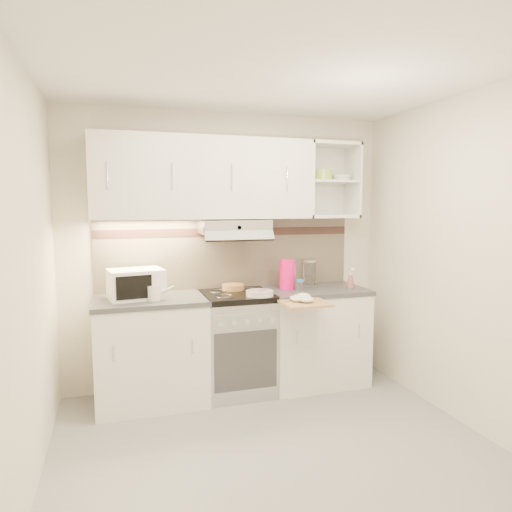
{
  "coord_description": "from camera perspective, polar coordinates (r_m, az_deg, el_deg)",
  "views": [
    {
      "loc": [
        -1.02,
        -2.72,
        1.67
      ],
      "look_at": [
        0.13,
        0.95,
        1.24
      ],
      "focal_mm": 32.0,
      "sensor_mm": 36.0,
      "label": 1
    }
  ],
  "objects": [
    {
      "name": "base_cabinet_right",
      "position": [
        4.39,
        7.25,
        -10.07
      ],
      "size": [
        0.9,
        0.6,
        0.86
      ],
      "primitive_type": "cube",
      "color": "white",
      "rests_on": "ground"
    },
    {
      "name": "cutting_board",
      "position": [
        3.77,
        6.14,
        -5.88
      ],
      "size": [
        0.38,
        0.34,
        0.02
      ],
      "primitive_type": "cube",
      "rotation": [
        0.0,
        0.0,
        0.0
      ],
      "color": "tan",
      "rests_on": "base_cabinet_right"
    },
    {
      "name": "electric_range",
      "position": [
        4.14,
        -2.4,
        -10.74
      ],
      "size": [
        0.6,
        0.6,
        0.9
      ],
      "color": "#B7B7BC",
      "rests_on": "ground"
    },
    {
      "name": "glass_jar",
      "position": [
        4.45,
        6.68,
        -2.01
      ],
      "size": [
        0.13,
        0.13,
        0.24
      ],
      "rotation": [
        0.0,
        0.0,
        -0.29
      ],
      "color": "white",
      "rests_on": "worktop_right"
    },
    {
      "name": "watering_can",
      "position": [
        3.79,
        -12.52,
        -4.41
      ],
      "size": [
        0.23,
        0.11,
        0.19
      ],
      "rotation": [
        0.0,
        0.0,
        -0.15
      ],
      "color": "silver",
      "rests_on": "worktop_left"
    },
    {
      "name": "dish_towel",
      "position": [
        3.78,
        6.17,
        -5.14
      ],
      "size": [
        0.33,
        0.3,
        0.07
      ],
      "primitive_type": null,
      "rotation": [
        0.0,
        0.0,
        0.35
      ],
      "color": "silver",
      "rests_on": "cutting_board"
    },
    {
      "name": "worktop_right",
      "position": [
        4.29,
        7.34,
        -4.28
      ],
      "size": [
        0.92,
        0.62,
        0.04
      ],
      "primitive_type": "cube",
      "color": "#47474C",
      "rests_on": "base_cabinet_right"
    },
    {
      "name": "base_cabinet_left",
      "position": [
        4.03,
        -12.98,
        -11.7
      ],
      "size": [
        0.9,
        0.6,
        0.86
      ],
      "primitive_type": "cube",
      "color": "white",
      "rests_on": "ground"
    },
    {
      "name": "bread_loaf",
      "position": [
        4.17,
        -2.86,
        -3.89
      ],
      "size": [
        0.2,
        0.2,
        0.05
      ],
      "primitive_type": "cylinder",
      "color": "#A5663D",
      "rests_on": "electric_range"
    },
    {
      "name": "room_shell",
      "position": [
        3.25,
        0.9,
        5.63
      ],
      "size": [
        3.04,
        2.84,
        2.52
      ],
      "color": "beige",
      "rests_on": "ground"
    },
    {
      "name": "plate_stack",
      "position": [
        3.9,
        0.47,
        -4.66
      ],
      "size": [
        0.23,
        0.23,
        0.05
      ],
      "rotation": [
        0.0,
        0.0,
        0.33
      ],
      "color": "silver",
      "rests_on": "electric_range"
    },
    {
      "name": "ground",
      "position": [
        3.35,
        2.94,
        -23.49
      ],
      "size": [
        3.0,
        3.0,
        0.0
      ],
      "primitive_type": "plane",
      "color": "gray",
      "rests_on": "ground"
    },
    {
      "name": "microwave",
      "position": [
        3.9,
        -14.78,
        -3.39
      ],
      "size": [
        0.48,
        0.38,
        0.24
      ],
      "rotation": [
        0.0,
        0.0,
        0.16
      ],
      "color": "white",
      "rests_on": "worktop_left"
    },
    {
      "name": "spray_bottle",
      "position": [
        4.32,
        11.72,
        -2.93
      ],
      "size": [
        0.08,
        0.08,
        0.21
      ],
      "rotation": [
        0.0,
        0.0,
        -0.1
      ],
      "color": "pink",
      "rests_on": "worktop_right"
    },
    {
      "name": "pink_pitcher",
      "position": [
        4.21,
        3.9,
        -2.28
      ],
      "size": [
        0.15,
        0.14,
        0.27
      ],
      "rotation": [
        0.0,
        0.0,
        -0.15
      ],
      "color": "#FF0C70",
      "rests_on": "worktop_right"
    },
    {
      "name": "spice_jar",
      "position": [
        4.16,
        5.54,
        -3.59
      ],
      "size": [
        0.07,
        0.07,
        0.1
      ],
      "rotation": [
        0.0,
        0.0,
        -0.04
      ],
      "color": "white",
      "rests_on": "worktop_right"
    },
    {
      "name": "worktop_left",
      "position": [
        3.91,
        -13.14,
        -5.42
      ],
      "size": [
        0.92,
        0.62,
        0.04
      ],
      "primitive_type": "cube",
      "color": "#47474C",
      "rests_on": "base_cabinet_left"
    }
  ]
}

